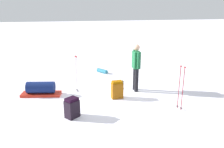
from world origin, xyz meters
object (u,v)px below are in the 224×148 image
at_px(ski_pair_near, 120,88).
at_px(sleeping_mat_rolled, 102,71).
at_px(ski_poles_planted_far, 181,86).
at_px(skier_standing, 136,65).
at_px(backpack_bright, 72,108).
at_px(gear_sled, 41,89).
at_px(backpack_large_dark, 117,90).
at_px(ski_poles_planted_near, 77,72).

height_order(ski_pair_near, sleeping_mat_rolled, sleeping_mat_rolled).
relative_size(ski_poles_planted_far, sleeping_mat_rolled, 2.43).
bearing_deg(skier_standing, backpack_bright, 124.26).
relative_size(skier_standing, gear_sled, 1.22).
xyz_separation_m(backpack_large_dark, sleeping_mat_rolled, (3.05, -0.03, -0.20)).
xyz_separation_m(backpack_large_dark, backpack_bright, (-1.06, 1.53, -0.01)).
distance_m(skier_standing, gear_sled, 3.41).
height_order(backpack_bright, gear_sled, backpack_bright).
relative_size(backpack_large_dark, gear_sled, 0.43).
distance_m(ski_poles_planted_near, ski_poles_planted_far, 3.55).
bearing_deg(ski_poles_planted_near, ski_poles_planted_far, -125.61).
height_order(ski_poles_planted_near, gear_sled, ski_poles_planted_near).
height_order(backpack_large_dark, backpack_bright, backpack_large_dark).
bearing_deg(backpack_bright, ski_pair_near, -44.12).
bearing_deg(skier_standing, ski_pair_near, 58.99).
height_order(ski_pair_near, backpack_large_dark, backpack_large_dark).
xyz_separation_m(skier_standing, ski_poles_planted_far, (-1.76, -0.80, -0.21)).
bearing_deg(backpack_bright, ski_poles_planted_near, -8.14).
xyz_separation_m(ski_pair_near, gear_sled, (-0.05, 2.82, 0.21)).
relative_size(skier_standing, ski_poles_planted_far, 1.27).
height_order(skier_standing, ski_poles_planted_far, skier_standing).
height_order(backpack_large_dark, ski_poles_planted_far, ski_poles_planted_far).
height_order(skier_standing, ski_poles_planted_near, skier_standing).
relative_size(ski_pair_near, backpack_bright, 3.19).
bearing_deg(ski_pair_near, backpack_large_dark, 159.52).
height_order(ski_poles_planted_far, gear_sled, ski_poles_planted_far).
height_order(skier_standing, sleeping_mat_rolled, skier_standing).
xyz_separation_m(skier_standing, backpack_bright, (-1.60, 2.35, -0.68)).
height_order(skier_standing, backpack_bright, skier_standing).
xyz_separation_m(backpack_bright, gear_sled, (1.86, 0.97, -0.05)).
bearing_deg(gear_sled, ski_pair_near, -88.96).
bearing_deg(sleeping_mat_rolled, backpack_large_dark, 179.34).
bearing_deg(gear_sled, ski_poles_planted_far, -116.03).
relative_size(backpack_bright, ski_poles_planted_near, 0.43).
bearing_deg(backpack_large_dark, backpack_bright, 124.65).
distance_m(backpack_bright, ski_poles_planted_far, 3.20).
distance_m(skier_standing, sleeping_mat_rolled, 2.76).
distance_m(backpack_large_dark, backpack_bright, 1.86).
bearing_deg(backpack_bright, gear_sled, 27.57).
distance_m(backpack_large_dark, gear_sled, 2.63).
height_order(ski_poles_planted_near, sleeping_mat_rolled, ski_poles_planted_near).
xyz_separation_m(ski_poles_planted_near, gear_sled, (-0.05, 1.24, -0.51)).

